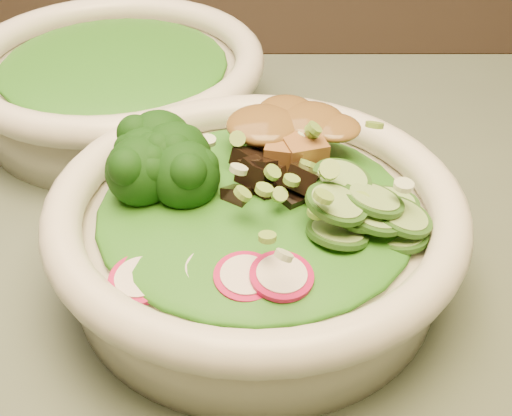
{
  "coord_description": "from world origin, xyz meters",
  "views": [
    {
      "loc": [
        -0.1,
        -0.28,
        1.07
      ],
      "look_at": [
        -0.1,
        0.06,
        0.81
      ],
      "focal_mm": 50.0,
      "sensor_mm": 36.0,
      "label": 1
    }
  ],
  "objects": [
    {
      "name": "scallion_garnish",
      "position": [
        -0.1,
        0.06,
        0.83
      ],
      "size": [
        0.18,
        0.18,
        0.02
      ],
      "primitive_type": null,
      "color": "#73A53A",
      "rests_on": "salad_bowl"
    },
    {
      "name": "broccoli_florets",
      "position": [
        -0.16,
        0.08,
        0.82
      ],
      "size": [
        0.09,
        0.08,
        0.04
      ],
      "primitive_type": null,
      "rotation": [
        0.0,
        0.0,
        0.15
      ],
      "color": "black",
      "rests_on": "salad_bowl"
    },
    {
      "name": "side_lettuce",
      "position": [
        -0.22,
        0.27,
        0.81
      ],
      "size": [
        0.17,
        0.17,
        0.02
      ],
      "primitive_type": "ellipsoid",
      "color": "#165812",
      "rests_on": "side_bowl"
    },
    {
      "name": "radish_slices",
      "position": [
        -0.12,
        0.0,
        0.81
      ],
      "size": [
        0.11,
        0.05,
        0.02
      ],
      "primitive_type": null,
      "rotation": [
        0.0,
        0.0,
        0.15
      ],
      "color": "#AA0D43",
      "rests_on": "salad_bowl"
    },
    {
      "name": "peanut_sauce",
      "position": [
        -0.08,
        0.12,
        0.83
      ],
      "size": [
        0.07,
        0.05,
        0.02
      ],
      "primitive_type": "ellipsoid",
      "color": "brown",
      "rests_on": "tofu_cubes"
    },
    {
      "name": "side_bowl",
      "position": [
        -0.22,
        0.27,
        0.79
      ],
      "size": [
        0.26,
        0.26,
        0.07
      ],
      "rotation": [
        0.0,
        0.0,
        -0.43
      ],
      "color": "silver",
      "rests_on": "dining_table"
    },
    {
      "name": "mushroom_heap",
      "position": [
        -0.1,
        0.07,
        0.82
      ],
      "size": [
        0.08,
        0.08,
        0.04
      ],
      "primitive_type": null,
      "rotation": [
        0.0,
        0.0,
        0.15
      ],
      "color": "black",
      "rests_on": "salad_bowl"
    },
    {
      "name": "tofu_cubes",
      "position": [
        -0.08,
        0.12,
        0.82
      ],
      "size": [
        0.09,
        0.07,
        0.03
      ],
      "primitive_type": null,
      "rotation": [
        0.0,
        0.0,
        0.15
      ],
      "color": "brown",
      "rests_on": "salad_bowl"
    },
    {
      "name": "lettuce_bed",
      "position": [
        -0.1,
        0.06,
        0.81
      ],
      "size": [
        0.2,
        0.2,
        0.02
      ],
      "primitive_type": "ellipsoid",
      "color": "#165812",
      "rests_on": "salad_bowl"
    },
    {
      "name": "salad_bowl",
      "position": [
        -0.1,
        0.06,
        0.79
      ],
      "size": [
        0.26,
        0.26,
        0.07
      ],
      "rotation": [
        0.0,
        0.0,
        0.15
      ],
      "color": "silver",
      "rests_on": "dining_table"
    },
    {
      "name": "cucumber_slices",
      "position": [
        -0.04,
        0.04,
        0.82
      ],
      "size": [
        0.08,
        0.08,
        0.03
      ],
      "primitive_type": null,
      "rotation": [
        0.0,
        0.0,
        0.15
      ],
      "color": "#9AC26C",
      "rests_on": "salad_bowl"
    }
  ]
}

